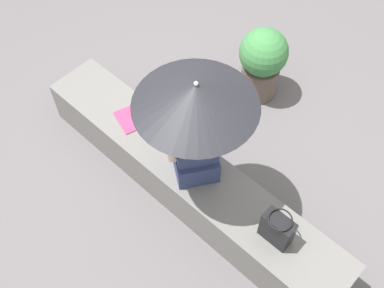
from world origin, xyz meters
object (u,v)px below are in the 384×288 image
(handbag_black, at_px, (277,229))
(person_seated, at_px, (197,145))
(planter_near, at_px, (262,61))
(parasol, at_px, (196,95))
(magazine, at_px, (130,119))

(handbag_black, bearing_deg, person_seated, -1.87)
(handbag_black, xyz_separation_m, planter_near, (1.23, -1.41, -0.16))
(handbag_black, relative_size, planter_near, 0.38)
(parasol, bearing_deg, person_seated, -59.42)
(person_seated, bearing_deg, magazine, 0.76)
(handbag_black, bearing_deg, planter_near, -49.01)
(parasol, distance_m, magazine, 1.32)
(parasol, height_order, handbag_black, parasol)
(person_seated, xyz_separation_m, planter_near, (0.40, -1.39, -0.40))
(person_seated, height_order, magazine, person_seated)
(planter_near, bearing_deg, parasol, 106.52)
(person_seated, xyz_separation_m, magazine, (0.81, 0.01, -0.38))
(planter_near, bearing_deg, magazine, 73.63)
(handbag_black, height_order, magazine, handbag_black)
(magazine, distance_m, planter_near, 1.46)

